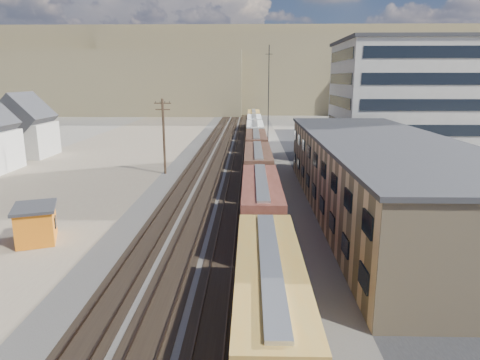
{
  "coord_description": "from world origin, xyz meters",
  "views": [
    {
      "loc": [
        2.88,
        -13.98,
        12.44
      ],
      "look_at": [
        1.94,
        25.98,
        3.0
      ],
      "focal_mm": 32.0,
      "sensor_mm": 36.0,
      "label": 1
    }
  ],
  "objects_px": {
    "parked_car_blue": "(375,151)",
    "freight_train": "(257,154)",
    "utility_pole_north": "(164,135)",
    "maintenance_shed": "(36,223)"
  },
  "relations": [
    {
      "from": "parked_car_blue",
      "to": "freight_train",
      "type": "bearing_deg",
      "value": 158.64
    },
    {
      "from": "utility_pole_north",
      "to": "parked_car_blue",
      "type": "relative_size",
      "value": 1.81
    },
    {
      "from": "freight_train",
      "to": "maintenance_shed",
      "type": "distance_m",
      "value": 30.04
    },
    {
      "from": "freight_train",
      "to": "maintenance_shed",
      "type": "bearing_deg",
      "value": -125.87
    },
    {
      "from": "freight_train",
      "to": "parked_car_blue",
      "type": "xyz_separation_m",
      "value": [
        19.84,
        15.13,
        -2.02
      ]
    },
    {
      "from": "freight_train",
      "to": "maintenance_shed",
      "type": "height_order",
      "value": "freight_train"
    },
    {
      "from": "maintenance_shed",
      "to": "parked_car_blue",
      "type": "xyz_separation_m",
      "value": [
        37.42,
        39.44,
        -0.72
      ]
    },
    {
      "from": "utility_pole_north",
      "to": "maintenance_shed",
      "type": "xyz_separation_m",
      "value": [
        -5.29,
        -24.72,
        -3.81
      ]
    },
    {
      "from": "utility_pole_north",
      "to": "parked_car_blue",
      "type": "bearing_deg",
      "value": 24.61
    },
    {
      "from": "maintenance_shed",
      "to": "parked_car_blue",
      "type": "bearing_deg",
      "value": 46.5
    }
  ]
}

